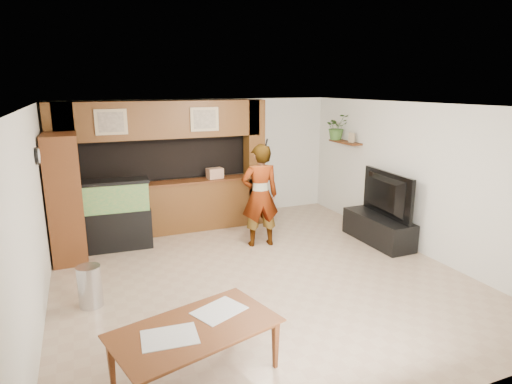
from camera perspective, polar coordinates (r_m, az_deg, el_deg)
name	(u,v)px	position (r m, az deg, el deg)	size (l,w,h in m)	color
floor	(257,273)	(6.85, 0.14, -10.80)	(6.50, 6.50, 0.00)	tan
ceiling	(257,105)	(6.22, 0.15, 11.50)	(6.50, 6.50, 0.00)	white
wall_back	(200,160)	(9.43, -7.48, 4.27)	(6.00, 6.00, 0.00)	silver
wall_left	(34,216)	(5.98, -27.48, -2.84)	(6.50, 6.50, 0.00)	silver
wall_right	(414,178)	(8.03, 20.34, 1.82)	(6.50, 6.50, 0.00)	silver
partition	(161,167)	(8.64, -12.50, 3.26)	(4.20, 0.99, 2.60)	brown
wall_clock	(37,156)	(6.83, -27.13, 4.29)	(0.05, 0.25, 0.25)	black
wall_shelf	(345,142)	(9.38, 11.80, 6.51)	(0.25, 0.90, 0.04)	brown
pantry_cabinet	(65,198)	(7.73, -24.09, -0.78)	(0.53, 0.87, 2.12)	brown
trash_can	(90,286)	(6.21, -21.27, -11.64)	(0.31, 0.31, 0.57)	#B2B2B7
aquarium	(118,215)	(8.03, -17.97, -3.00)	(1.15, 0.43, 1.27)	black
tv_stand	(378,229)	(8.39, 15.96, -4.76)	(0.56, 1.52, 0.51)	black
television	(381,195)	(8.21, 16.27, -0.34)	(1.44, 0.19, 0.83)	black
photo_frame	(351,138)	(9.18, 12.62, 7.08)	(0.03, 0.15, 0.20)	tan
potted_plant	(337,127)	(9.58, 10.72, 8.52)	(0.50, 0.43, 0.56)	#3D6829
person	(260,196)	(7.72, 0.54, -0.48)	(0.69, 0.45, 1.88)	#978153
microphone	(266,143)	(7.42, 1.40, 6.59)	(0.03, 0.03, 0.14)	black
dining_table	(198,354)	(4.57, -7.76, -20.60)	(1.61, 0.90, 0.57)	brown
newspaper_a	(170,337)	(4.32, -11.45, -18.42)	(0.52, 0.38, 0.01)	silver
newspaper_b	(219,311)	(4.68, -4.93, -15.47)	(0.52, 0.38, 0.01)	silver
counter_box	(215,173)	(8.73, -5.51, 2.51)	(0.31, 0.21, 0.21)	tan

